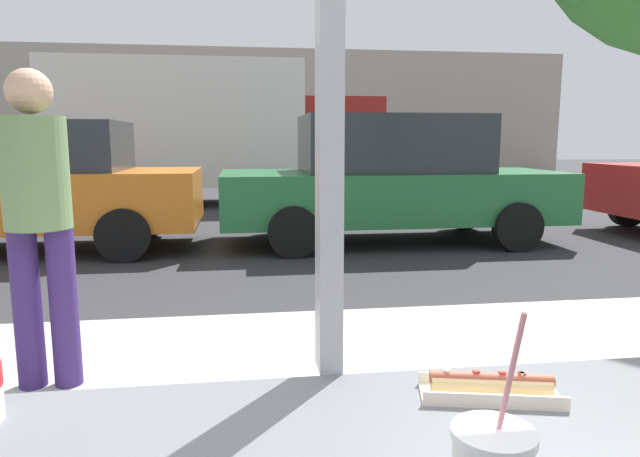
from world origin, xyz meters
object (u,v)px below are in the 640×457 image
parked_car_orange (29,186)px  parked_car_green (391,179)px  pedestrian (38,210)px  box_truck (212,129)px  hotdog_tray_far (491,386)px

parked_car_orange → parked_car_green: (4.78, 0.00, 0.03)m
parked_car_green → pedestrian: 5.61m
parked_car_green → box_truck: bearing=117.1°
parked_car_orange → pedestrian: (1.69, -4.68, 0.23)m
parked_car_orange → hotdog_tray_far: bearing=-64.5°
box_truck → parked_car_green: bearing=-62.9°
box_truck → pedestrian: bearing=-92.2°
parked_car_green → box_truck: box_truck is taller
parked_car_orange → pedestrian: 4.98m
parked_car_orange → parked_car_green: 4.78m
hotdog_tray_far → pedestrian: 2.51m
parked_car_orange → box_truck: box_truck is taller
hotdog_tray_far → parked_car_green: (1.60, 6.69, -0.07)m
parked_car_orange → parked_car_green: size_ratio=0.92×
hotdog_tray_far → pedestrian: bearing=126.7°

